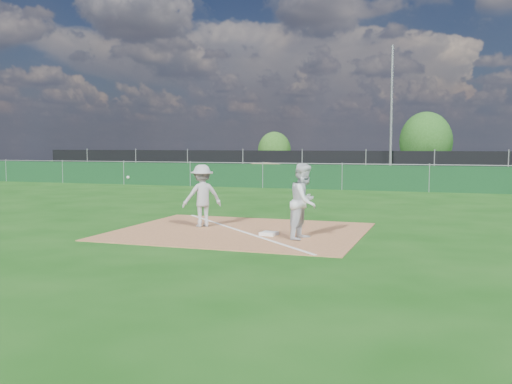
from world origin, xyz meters
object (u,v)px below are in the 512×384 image
Objects in this scene: car_mid at (358,164)px; tree_left at (274,151)px; car_right at (460,167)px; first_base at (269,234)px; light_pole at (391,114)px; car_left at (269,165)px; tree_mid at (426,142)px; runner at (304,201)px; play_at_first at (202,196)px.

car_mid is 1.52× the size of tree_left.
first_base is at bearing 176.76° from car_right.
light_pole is 1.96× the size of car_left.
tree_mid reaches higher than car_left.
play_at_first is at bearing 81.13° from runner.
car_left is 13.29m from car_right.
first_base is at bearing -167.47° from car_mid.
runner is at bearing -165.61° from car_mid.
first_base is 0.09× the size of car_left.
car_mid is at bearing -125.87° from tree_mid.
tree_left is at bearing 106.80° from first_base.
car_left is 0.84× the size of car_right.
play_at_first is (-2.07, 0.78, 0.77)m from first_base.
car_mid is at bearing 119.16° from light_pole.
play_at_first is 32.94m from tree_left.
tree_mid is (4.24, 5.86, 1.59)m from car_mid.
runner is 32.98m from tree_mid.
car_left is 12.18m from tree_mid.
runner is at bearing -18.12° from play_at_first.
car_mid is 7.40m from tree_mid.
light_pole is 22.51m from runner.
tree_mid is at bearing 82.38° from play_at_first.
car_right is (4.60, 27.33, 0.66)m from first_base.
tree_left is (-7.86, 5.90, 0.85)m from car_mid.
car_mid is (-2.04, 26.87, 0.77)m from first_base.
tree_left is (-14.49, 5.44, 0.96)m from car_right.
tree_mid is at bearing 86.15° from first_base.
play_at_first is 0.54× the size of car_right.
tree_left reaches higher than car_right.
tree_left reaches higher than play_at_first.
tree_mid is at bearing -79.03° from car_left.
car_mid reaches higher than car_left.
car_right reaches higher than first_base.
tree_left is (-10.52, 10.67, -2.32)m from light_pole.
car_mid is at bearing -36.90° from tree_left.
first_base is (-0.62, -22.10, -3.94)m from light_pole.
first_base is at bearing -176.88° from car_left.
tree_mid is (12.09, -0.04, 0.74)m from tree_left.
tree_left reaches higher than car_left.
car_right is (6.63, 0.46, -0.11)m from car_mid.
runner is at bearing -92.27° from tree_mid.
runner is 27.22m from car_mid.
light_pole reaches higher than car_right.
light_pole reaches higher than tree_left.
tree_mid reaches higher than first_base.
car_left is (-9.59, 27.76, -0.16)m from runner.
car_mid is at bearing 100.28° from car_right.
runner reaches higher than first_base.
tree_mid is at bearing 30.23° from car_right.
car_right is at bearing -20.57° from tree_left.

